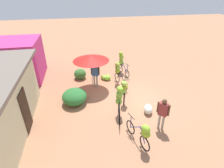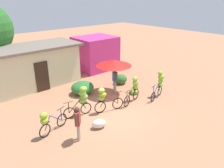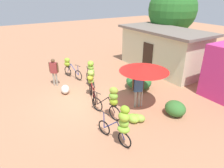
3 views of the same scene
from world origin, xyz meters
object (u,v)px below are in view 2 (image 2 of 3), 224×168
object	(u,v)px
bicycle_leftmost	(48,121)
person_bystander	(78,120)
market_umbrella	(114,63)
building_low	(33,66)
bicycle_by_shop	(134,87)
produce_sack	(99,124)
bicycle_near_pile	(82,98)
person_vendor	(115,78)
bicycle_rightmost	(160,82)
banana_pile_on_ground	(134,91)
shop_pink	(95,53)
bicycle_center_loaded	(104,98)

from	to	relation	value
bicycle_leftmost	person_bystander	distance (m)	1.49
person_bystander	market_umbrella	bearing A→B (deg)	31.10
building_low	bicycle_by_shop	bearing A→B (deg)	-61.77
building_low	produce_sack	bearing A→B (deg)	-89.60
market_umbrella	bicycle_leftmost	distance (m)	5.71
produce_sack	bicycle_near_pile	bearing A→B (deg)	85.85
bicycle_leftmost	bicycle_by_shop	bearing A→B (deg)	-2.52
bicycle_by_shop	person_vendor	xyz separation A→B (m)	(-0.13, 1.56, 0.17)
bicycle_by_shop	person_vendor	bearing A→B (deg)	94.72
bicycle_rightmost	person_vendor	world-z (taller)	person_vendor
produce_sack	person_bystander	xyz separation A→B (m)	(-1.24, -0.14, 0.79)
bicycle_rightmost	banana_pile_on_ground	world-z (taller)	bicycle_rightmost
bicycle_leftmost	bicycle_by_shop	size ratio (longest dim) A/B	0.95
bicycle_leftmost	banana_pile_on_ground	size ratio (longest dim) A/B	2.01
banana_pile_on_ground	produce_sack	world-z (taller)	produce_sack
market_umbrella	produce_sack	distance (m)	4.57
building_low	bicycle_near_pile	size ratio (longest dim) A/B	3.96
bicycle_leftmost	banana_pile_on_ground	bearing A→B (deg)	4.60
shop_pink	bicycle_rightmost	bearing A→B (deg)	-93.94
banana_pile_on_ground	bicycle_rightmost	bearing A→B (deg)	-56.83
bicycle_leftmost	bicycle_by_shop	distance (m)	5.40
bicycle_near_pile	person_vendor	bearing A→B (deg)	15.46
bicycle_leftmost	bicycle_near_pile	distance (m)	2.21
bicycle_leftmost	person_bystander	size ratio (longest dim) A/B	1.00
produce_sack	person_vendor	world-z (taller)	person_vendor
bicycle_near_pile	bicycle_by_shop	world-z (taller)	bicycle_near_pile
bicycle_center_loaded	bicycle_rightmost	world-z (taller)	bicycle_rightmost
bicycle_center_loaded	bicycle_by_shop	size ratio (longest dim) A/B	0.96
building_low	bicycle_leftmost	xyz separation A→B (m)	(-1.99, -6.10, -0.70)
building_low	bicycle_near_pile	world-z (taller)	building_low
bicycle_rightmost	produce_sack	world-z (taller)	bicycle_rightmost
shop_pink	bicycle_leftmost	size ratio (longest dim) A/B	1.94
shop_pink	bicycle_near_pile	bearing A→B (deg)	-132.79
bicycle_leftmost	banana_pile_on_ground	xyz separation A→B (m)	(6.17, 0.50, -0.57)
shop_pink	building_low	bearing A→B (deg)	-178.12
bicycle_by_shop	person_bystander	world-z (taller)	person_bystander
building_low	bicycle_rightmost	distance (m)	8.60
shop_pink	bicycle_leftmost	distance (m)	9.83
building_low	person_bystander	xyz separation A→B (m)	(-1.19, -7.31, -0.42)
bicycle_leftmost	banana_pile_on_ground	distance (m)	6.22
bicycle_by_shop	produce_sack	bearing A→B (deg)	-165.86
market_umbrella	person_bystander	xyz separation A→B (m)	(-4.55, -2.74, -1.00)
person_vendor	person_bystander	bearing A→B (deg)	-150.36
bicycle_by_shop	bicycle_rightmost	distance (m)	1.77
bicycle_rightmost	person_vendor	bearing A→B (deg)	129.50
bicycle_by_shop	banana_pile_on_ground	distance (m)	1.29
shop_pink	person_bystander	size ratio (longest dim) A/B	1.95
bicycle_near_pile	produce_sack	bearing A→B (deg)	-94.15
bicycle_leftmost	produce_sack	world-z (taller)	bicycle_leftmost
produce_sack	bicycle_center_loaded	bearing A→B (deg)	40.37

